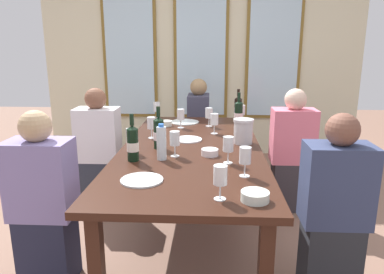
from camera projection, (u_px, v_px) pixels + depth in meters
name	position (u px, v px, depth m)	size (l,w,h in m)	color
ground_plane	(191.00, 236.00, 2.88)	(12.00, 12.00, 0.00)	#84604F
back_wall_with_windows	(201.00, 47.00, 4.81)	(4.22, 0.10, 2.90)	beige
dining_table	(191.00, 155.00, 2.72)	(1.02, 2.26, 0.74)	#371C12
white_plate_0	(184.00, 122.00, 3.53)	(0.28, 0.28, 0.01)	white
white_plate_1	(142.00, 180.00, 2.02)	(0.24, 0.24, 0.01)	white
white_plate_2	(188.00, 139.00, 2.88)	(0.23, 0.23, 0.01)	white
metal_pitcher	(243.00, 131.00, 2.77)	(0.16, 0.16, 0.19)	silver
wine_bottle_0	(133.00, 143.00, 2.34)	(0.08, 0.08, 0.31)	black
wine_bottle_1	(159.00, 133.00, 2.63)	(0.08, 0.08, 0.31)	black
wine_bottle_2	(238.00, 108.00, 3.64)	(0.08, 0.08, 0.31)	black
wine_bottle_3	(239.00, 114.00, 3.34)	(0.08, 0.08, 0.31)	black
tasting_bowl_0	(210.00, 152.00, 2.48)	(0.12, 0.12, 0.05)	white
tasting_bowl_1	(255.00, 196.00, 1.75)	(0.14, 0.14, 0.05)	white
tasting_bowl_2	(166.00, 123.00, 3.39)	(0.11, 0.11, 0.05)	white
water_bottle	(162.00, 143.00, 2.37)	(0.06, 0.06, 0.24)	white
wine_glass_0	(157.00, 108.00, 3.68)	(0.07, 0.07, 0.17)	white
wine_glass_1	(175.00, 140.00, 2.43)	(0.07, 0.07, 0.17)	white
wine_glass_2	(242.00, 110.00, 3.50)	(0.07, 0.07, 0.17)	white
wine_glass_3	(181.00, 115.00, 3.28)	(0.07, 0.07, 0.17)	white
wine_glass_4	(245.00, 157.00, 2.06)	(0.07, 0.07, 0.17)	white
wine_glass_5	(214.00, 120.00, 3.06)	(0.07, 0.07, 0.17)	white
wine_glass_6	(151.00, 124.00, 2.91)	(0.07, 0.07, 0.17)	white
wine_glass_7	(220.00, 177.00, 1.75)	(0.07, 0.07, 0.17)	white
wine_glass_8	(131.00, 136.00, 2.52)	(0.07, 0.07, 0.17)	white
wine_glass_9	(209.00, 114.00, 3.34)	(0.07, 0.07, 0.17)	white
wine_glass_10	(228.00, 145.00, 2.29)	(0.07, 0.07, 0.17)	white
seated_person_0	(99.00, 152.00, 3.31)	(0.38, 0.24, 1.11)	#2C303C
seated_person_1	(292.00, 153.00, 3.26)	(0.38, 0.24, 1.11)	#363036
seated_person_2	(44.00, 204.00, 2.22)	(0.38, 0.24, 1.11)	#22253B
seated_person_3	(334.00, 211.00, 2.14)	(0.38, 0.24, 1.11)	#292B32
seated_person_4	(198.00, 130.00, 4.19)	(0.24, 0.38, 1.11)	#25303B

